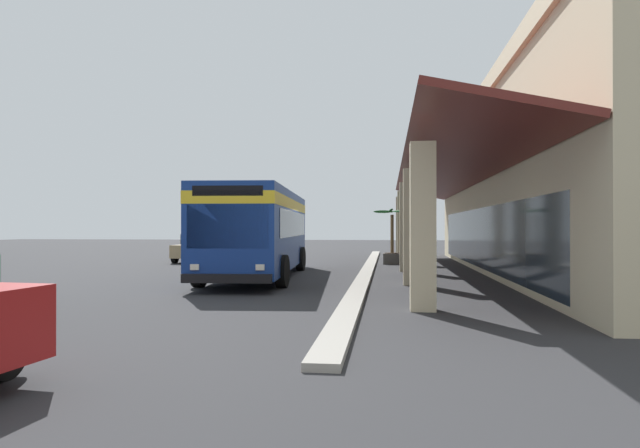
% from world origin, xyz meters
% --- Properties ---
extents(ground, '(120.00, 120.00, 0.00)m').
position_xyz_m(ground, '(0.00, 8.00, 0.00)').
color(ground, '#2D2D30').
extents(curb_strip, '(33.25, 0.50, 0.12)m').
position_xyz_m(curb_strip, '(-2.27, 3.59, 0.06)').
color(curb_strip, '#9E998E').
rests_on(curb_strip, ground).
extents(plaza_building, '(28.01, 13.71, 7.31)m').
position_xyz_m(plaza_building, '(-2.27, 13.21, 3.66)').
color(plaza_building, '#C6B793').
rests_on(plaza_building, ground).
extents(transit_bus, '(11.36, 3.36, 3.34)m').
position_xyz_m(transit_bus, '(0.99, -0.29, 1.85)').
color(transit_bus, navy).
rests_on(transit_bus, ground).
extents(parked_sedan_tan, '(4.44, 2.09, 1.47)m').
position_xyz_m(parked_sedan_tan, '(-7.86, -5.45, 0.75)').
color(parked_sedan_tan, '#9E845B').
rests_on(parked_sedan_tan, ground).
extents(potted_palm, '(1.61, 1.72, 2.77)m').
position_xyz_m(potted_palm, '(-6.84, 4.62, 0.63)').
color(potted_palm, '#4C4742').
rests_on(potted_palm, ground).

